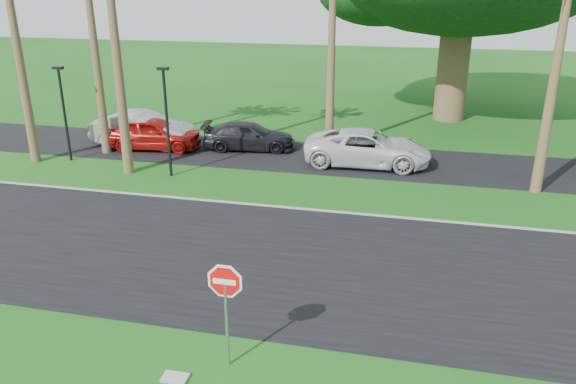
% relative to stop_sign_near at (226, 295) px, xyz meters
% --- Properties ---
extents(ground, '(120.00, 120.00, 0.00)m').
position_rel_stop_sign_near_xyz_m(ground, '(-0.50, 3.00, -1.77)').
color(ground, '#154912').
rests_on(ground, ground).
extents(road, '(120.00, 8.00, 0.02)m').
position_rel_stop_sign_near_xyz_m(road, '(-0.50, 5.00, -1.76)').
color(road, black).
rests_on(road, ground).
extents(parking_strip, '(120.00, 5.00, 0.02)m').
position_rel_stop_sign_near_xyz_m(parking_strip, '(-0.50, 15.50, -1.76)').
color(parking_strip, black).
rests_on(parking_strip, ground).
extents(curb, '(120.00, 0.12, 0.06)m').
position_rel_stop_sign_near_xyz_m(curb, '(-0.50, 9.05, -1.74)').
color(curb, gray).
rests_on(curb, ground).
extents(stop_sign_near, '(1.05, 0.07, 2.62)m').
position_rel_stop_sign_near_xyz_m(stop_sign_near, '(0.00, 0.00, 0.00)').
color(stop_sign_near, gray).
rests_on(stop_sign_near, ground).
extents(streetlight_left, '(0.45, 0.25, 4.34)m').
position_rel_stop_sign_near_xyz_m(streetlight_left, '(-12.00, 12.50, 0.72)').
color(streetlight_left, black).
rests_on(streetlight_left, ground).
extents(streetlight_right, '(0.45, 0.25, 4.64)m').
position_rel_stop_sign_near_xyz_m(streetlight_right, '(-6.50, 11.50, 0.88)').
color(streetlight_right, black).
rests_on(streetlight_right, ground).
extents(car_silver, '(5.22, 1.91, 1.71)m').
position_rel_stop_sign_near_xyz_m(car_silver, '(-9.72, 15.45, -0.92)').
color(car_silver, silver).
rests_on(car_silver, ground).
extents(car_red, '(4.93, 2.47, 1.61)m').
position_rel_stop_sign_near_xyz_m(car_red, '(-9.01, 15.07, -0.97)').
color(car_red, '#98100C').
rests_on(car_red, ground).
extents(car_dark, '(4.78, 2.57, 1.32)m').
position_rel_stop_sign_near_xyz_m(car_dark, '(-4.36, 16.12, -1.12)').
color(car_dark, black).
rests_on(car_dark, ground).
extents(car_minivan, '(5.74, 2.78, 1.58)m').
position_rel_stop_sign_near_xyz_m(car_minivan, '(1.59, 14.94, -0.99)').
color(car_minivan, silver).
rests_on(car_minivan, ground).
extents(utility_slab, '(0.56, 0.36, 0.06)m').
position_rel_stop_sign_near_xyz_m(utility_slab, '(-0.96, -0.72, -1.74)').
color(utility_slab, '#A0A199').
rests_on(utility_slab, ground).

